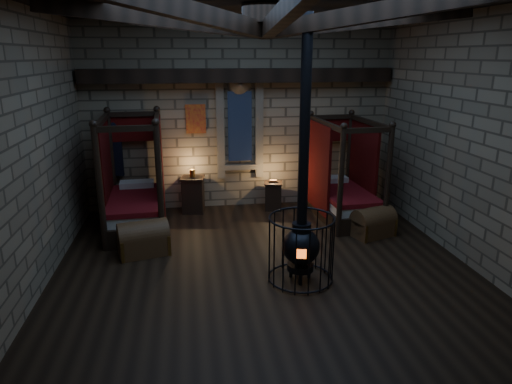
{
  "coord_description": "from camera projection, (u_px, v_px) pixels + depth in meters",
  "views": [
    {
      "loc": [
        -1.19,
        -6.95,
        3.48
      ],
      "look_at": [
        -0.05,
        0.6,
        1.18
      ],
      "focal_mm": 32.0,
      "sensor_mm": 36.0,
      "label": 1
    }
  ],
  "objects": [
    {
      "name": "room",
      "position": [
        265.0,
        37.0,
        6.76
      ],
      "size": [
        7.02,
        7.02,
        4.29
      ],
      "color": "black",
      "rests_on": "ground"
    },
    {
      "name": "bed_left",
      "position": [
        136.0,
        201.0,
        9.48
      ],
      "size": [
        1.27,
        2.26,
        2.3
      ],
      "rotation": [
        0.0,
        0.0,
        0.05
      ],
      "color": "black",
      "rests_on": "ground"
    },
    {
      "name": "bed_right",
      "position": [
        342.0,
        194.0,
        10.07
      ],
      "size": [
        1.2,
        2.13,
        2.17
      ],
      "rotation": [
        0.0,
        0.0,
        0.05
      ],
      "color": "black",
      "rests_on": "ground"
    },
    {
      "name": "trunk_left",
      "position": [
        144.0,
        239.0,
        8.25
      ],
      "size": [
        0.98,
        0.75,
        0.64
      ],
      "rotation": [
        0.0,
        0.0,
        0.24
      ],
      "color": "#55341B",
      "rests_on": "ground"
    },
    {
      "name": "trunk_right",
      "position": [
        373.0,
        223.0,
        9.09
      ],
      "size": [
        0.94,
        0.76,
        0.6
      ],
      "rotation": [
        0.0,
        0.0,
        0.34
      ],
      "color": "#55341B",
      "rests_on": "ground"
    },
    {
      "name": "nightstand_left",
      "position": [
        193.0,
        194.0,
        10.45
      ],
      "size": [
        0.58,
        0.56,
        1.01
      ],
      "rotation": [
        0.0,
        0.0,
        -0.14
      ],
      "color": "black",
      "rests_on": "ground"
    },
    {
      "name": "nightstand_right",
      "position": [
        273.0,
        196.0,
        10.63
      ],
      "size": [
        0.47,
        0.46,
        0.71
      ],
      "rotation": [
        0.0,
        0.0,
        -0.19
      ],
      "color": "black",
      "rests_on": "ground"
    },
    {
      "name": "stove",
      "position": [
        301.0,
        243.0,
        7.19
      ],
      "size": [
        1.05,
        1.05,
        4.05
      ],
      "rotation": [
        0.0,
        0.0,
        -0.21
      ],
      "color": "black",
      "rests_on": "ground"
    }
  ]
}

